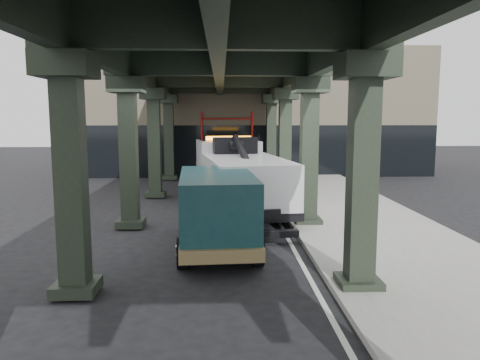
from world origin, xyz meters
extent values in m
plane|color=black|center=(0.00, 0.00, 0.00)|extent=(90.00, 90.00, 0.00)
cube|color=gray|center=(4.50, 2.00, 0.07)|extent=(5.00, 40.00, 0.15)
cube|color=silver|center=(1.70, 2.00, 0.01)|extent=(0.12, 38.00, 0.01)
cube|color=black|center=(2.60, -4.00, 2.50)|extent=(0.55, 0.55, 5.00)
cube|color=black|center=(2.60, -4.00, 4.75)|extent=(1.10, 1.10, 0.50)
cube|color=black|center=(2.60, -4.00, 0.18)|extent=(0.90, 0.90, 0.24)
cube|color=black|center=(2.60, 2.00, 2.50)|extent=(0.55, 0.55, 5.00)
cube|color=black|center=(2.60, 2.00, 4.75)|extent=(1.10, 1.10, 0.50)
cube|color=black|center=(2.60, 2.00, 0.18)|extent=(0.90, 0.90, 0.24)
cube|color=black|center=(2.60, 8.00, 2.50)|extent=(0.55, 0.55, 5.00)
cube|color=black|center=(2.60, 8.00, 4.75)|extent=(1.10, 1.10, 0.50)
cube|color=black|center=(2.60, 8.00, 0.18)|extent=(0.90, 0.90, 0.24)
cube|color=black|center=(2.60, 14.00, 2.50)|extent=(0.55, 0.55, 5.00)
cube|color=black|center=(2.60, 14.00, 4.75)|extent=(1.10, 1.10, 0.50)
cube|color=black|center=(2.60, 14.00, 0.18)|extent=(0.90, 0.90, 0.24)
cube|color=black|center=(-3.40, -4.00, 2.50)|extent=(0.55, 0.55, 5.00)
cube|color=black|center=(-3.40, -4.00, 4.75)|extent=(1.10, 1.10, 0.50)
cube|color=black|center=(-3.40, -4.00, 0.18)|extent=(0.90, 0.90, 0.24)
cube|color=black|center=(-3.40, 2.00, 2.50)|extent=(0.55, 0.55, 5.00)
cube|color=black|center=(-3.40, 2.00, 4.75)|extent=(1.10, 1.10, 0.50)
cube|color=black|center=(-3.40, 2.00, 0.18)|extent=(0.90, 0.90, 0.24)
cube|color=black|center=(-3.40, 8.00, 2.50)|extent=(0.55, 0.55, 5.00)
cube|color=black|center=(-3.40, 8.00, 4.75)|extent=(1.10, 1.10, 0.50)
cube|color=black|center=(-3.40, 8.00, 0.18)|extent=(0.90, 0.90, 0.24)
cube|color=black|center=(-3.40, 14.00, 2.50)|extent=(0.55, 0.55, 5.00)
cube|color=black|center=(-3.40, 14.00, 4.75)|extent=(1.10, 1.10, 0.50)
cube|color=black|center=(-3.40, 14.00, 0.18)|extent=(0.90, 0.90, 0.24)
cube|color=black|center=(2.60, 2.00, 5.55)|extent=(0.35, 32.00, 1.10)
cube|color=black|center=(-3.40, 2.00, 5.55)|extent=(0.35, 32.00, 1.10)
cube|color=black|center=(-0.40, 2.00, 5.55)|extent=(0.35, 32.00, 1.10)
cube|color=black|center=(-0.40, 2.00, 6.25)|extent=(7.40, 32.00, 0.30)
cube|color=#C6B793|center=(2.00, 20.00, 4.00)|extent=(22.00, 10.00, 8.00)
cylinder|color=#B8150E|center=(-1.50, 14.90, 2.00)|extent=(0.08, 0.08, 4.00)
cylinder|color=#B8150E|center=(-1.50, 14.10, 2.00)|extent=(0.08, 0.08, 4.00)
cylinder|color=#B8150E|center=(1.50, 14.90, 2.00)|extent=(0.08, 0.08, 4.00)
cylinder|color=#B8150E|center=(1.50, 14.10, 2.00)|extent=(0.08, 0.08, 4.00)
cylinder|color=#B8150E|center=(0.00, 14.90, 1.00)|extent=(3.00, 0.08, 0.08)
cylinder|color=#B8150E|center=(0.00, 14.90, 2.30)|extent=(3.00, 0.08, 0.08)
cylinder|color=#B8150E|center=(0.00, 14.90, 3.60)|extent=(3.00, 0.08, 0.08)
cube|color=black|center=(0.35, 4.46, 0.77)|extent=(2.27, 8.28, 0.27)
cube|color=silver|center=(-0.05, 7.22, 1.70)|extent=(2.92, 2.97, 1.97)
cube|color=silver|center=(-0.22, 8.36, 1.15)|extent=(2.66, 1.13, 0.98)
cube|color=black|center=(-0.09, 7.49, 2.24)|extent=(2.59, 1.76, 0.93)
cube|color=silver|center=(0.53, 3.21, 1.48)|extent=(3.39, 5.79, 1.53)
cube|color=orange|center=(-0.02, 7.00, 2.79)|extent=(1.99, 0.59, 0.18)
cube|color=black|center=(0.22, 5.38, 2.57)|extent=(1.83, 0.90, 0.66)
cylinder|color=black|center=(0.50, 3.43, 2.30)|extent=(0.81, 3.83, 1.47)
cube|color=black|center=(0.93, 0.45, 0.38)|extent=(0.55, 1.56, 0.20)
cube|color=black|center=(1.05, -0.31, 0.33)|extent=(1.77, 0.52, 0.20)
cylinder|color=black|center=(-1.29, 7.37, 0.60)|extent=(0.55, 1.25, 1.20)
cylinder|color=silver|center=(-1.29, 7.37, 0.60)|extent=(0.52, 0.72, 0.66)
cylinder|color=black|center=(1.09, 7.72, 0.60)|extent=(0.55, 1.25, 1.20)
cylinder|color=silver|center=(1.09, 7.72, 0.60)|extent=(0.52, 0.72, 0.66)
cylinder|color=black|center=(-0.77, 3.80, 0.60)|extent=(0.55, 1.25, 1.20)
cylinder|color=silver|center=(-0.77, 3.80, 0.60)|extent=(0.52, 0.72, 0.66)
cylinder|color=black|center=(1.61, 4.14, 0.60)|extent=(0.55, 1.25, 1.20)
cylinder|color=silver|center=(1.61, 4.14, 0.60)|extent=(0.52, 0.72, 0.66)
cylinder|color=black|center=(-0.56, 2.39, 0.60)|extent=(0.55, 1.25, 1.20)
cylinder|color=silver|center=(-0.56, 2.39, 0.60)|extent=(0.52, 0.72, 0.66)
cylinder|color=black|center=(1.82, 2.74, 0.60)|extent=(0.55, 1.25, 1.20)
cylinder|color=silver|center=(1.82, 2.74, 0.60)|extent=(0.52, 0.72, 0.66)
cube|color=#10363C|center=(-0.62, 1.70, 0.89)|extent=(1.98, 1.15, 0.84)
cube|color=#10363C|center=(-0.47, -0.87, 1.27)|extent=(2.23, 4.34, 1.83)
cube|color=olive|center=(-0.49, -0.50, 0.52)|extent=(2.33, 5.37, 0.33)
cube|color=black|center=(-0.60, 1.33, 1.64)|extent=(1.85, 0.51, 0.78)
cube|color=black|center=(-0.48, -0.59, 1.74)|extent=(2.20, 3.50, 0.52)
cube|color=silver|center=(-0.65, 2.20, 0.52)|extent=(1.88, 0.23, 0.28)
cylinder|color=black|center=(-1.56, 1.60, 0.39)|extent=(0.31, 0.80, 0.79)
cylinder|color=silver|center=(-1.56, 1.60, 0.39)|extent=(0.33, 0.45, 0.43)
cylinder|color=black|center=(0.32, 1.71, 0.39)|extent=(0.31, 0.80, 0.79)
cylinder|color=silver|center=(0.32, 1.71, 0.39)|extent=(0.33, 0.45, 0.43)
cylinder|color=black|center=(-1.32, -2.34, 0.39)|extent=(0.31, 0.80, 0.79)
cylinder|color=silver|center=(-1.32, -2.34, 0.39)|extent=(0.33, 0.45, 0.43)
cylinder|color=black|center=(0.56, -2.22, 0.39)|extent=(0.31, 0.80, 0.79)
cylinder|color=silver|center=(0.56, -2.22, 0.39)|extent=(0.33, 0.45, 0.43)
camera|label=1|loc=(-0.33, -13.56, 3.74)|focal=35.00mm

